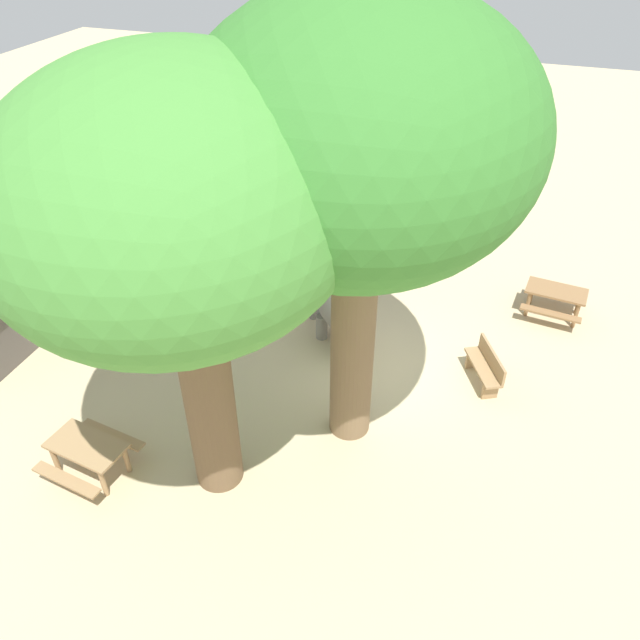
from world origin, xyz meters
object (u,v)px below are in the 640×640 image
object	(u,v)px
picnic_table_far	(88,451)
market_stall_teal	(49,262)
feed_bucket	(317,308)
shade_tree_secondary	(361,139)
person_handler	(344,268)
wooden_bench	(486,366)
elephant	(335,307)
shade_tree_main	(180,204)
picnic_table_near	(555,296)

from	to	relation	value
picnic_table_far	market_stall_teal	world-z (taller)	market_stall_teal
market_stall_teal	feed_bucket	size ratio (longest dim) A/B	7.00
picnic_table_far	shade_tree_secondary	bearing A→B (deg)	-140.15
person_handler	market_stall_teal	bearing A→B (deg)	-84.77
wooden_bench	feed_bucket	bearing A→B (deg)	46.58
elephant	shade_tree_secondary	distance (m)	6.02
shade_tree_main	feed_bucket	world-z (taller)	shade_tree_main
elephant	person_handler	xyz separation A→B (m)	(1.87, 0.31, -0.05)
wooden_bench	market_stall_teal	distance (m)	11.49
person_handler	wooden_bench	size ratio (longest dim) A/B	1.13
wooden_bench	picnic_table_near	size ratio (longest dim) A/B	0.86
shade_tree_main	shade_tree_secondary	bearing A→B (deg)	-44.85
person_handler	wooden_bench	world-z (taller)	person_handler
person_handler	market_stall_teal	xyz separation A→B (m)	(-2.52, 7.43, 0.19)
wooden_bench	market_stall_teal	bearing A→B (deg)	64.12
shade_tree_secondary	wooden_bench	distance (m)	6.71
market_stall_teal	feed_bucket	distance (m)	7.22
feed_bucket	elephant	bearing A→B (deg)	-139.79
wooden_bench	shade_tree_secondary	bearing A→B (deg)	105.14
person_handler	feed_bucket	size ratio (longest dim) A/B	4.50
elephant	picnic_table_far	world-z (taller)	elephant
elephant	wooden_bench	size ratio (longest dim) A/B	1.49
shade_tree_main	market_stall_teal	bearing A→B (deg)	59.24
feed_bucket	picnic_table_far	bearing A→B (deg)	158.89
person_handler	picnic_table_far	bearing A→B (deg)	-35.16
picnic_table_far	feed_bucket	xyz separation A→B (m)	(6.38, -2.46, -0.43)
shade_tree_main	picnic_table_far	size ratio (longest dim) A/B	4.69
picnic_table_near	picnic_table_far	size ratio (longest dim) A/B	0.99
picnic_table_far	market_stall_teal	bearing A→B (deg)	-38.97
wooden_bench	feed_bucket	xyz separation A→B (m)	(1.32, 4.49, -0.31)
shade_tree_secondary	person_handler	bearing A→B (deg)	18.04
picnic_table_near	shade_tree_main	bearing A→B (deg)	58.53
wooden_bench	market_stall_teal	size ratio (longest dim) A/B	0.57
market_stall_teal	picnic_table_near	bearing A→B (deg)	-74.91
elephant	market_stall_teal	distance (m)	7.77
picnic_table_near	shade_tree_secondary	bearing A→B (deg)	61.31
market_stall_teal	wooden_bench	bearing A→B (deg)	-88.83
picnic_table_far	elephant	bearing A→B (deg)	-112.64
wooden_bench	picnic_table_far	world-z (taller)	wooden_bench
shade_tree_main	picnic_table_near	world-z (taller)	shade_tree_main
shade_tree_main	picnic_table_far	xyz separation A→B (m)	(-0.71, 2.38, -5.20)
person_handler	wooden_bench	xyz separation A→B (m)	(-2.29, -4.04, -0.48)
shade_tree_secondary	market_stall_teal	size ratio (longest dim) A/B	3.36
elephant	shade_tree_main	distance (m)	6.80
elephant	person_handler	distance (m)	1.90
shade_tree_main	picnic_table_near	distance (m)	10.97
picnic_table_near	feed_bucket	world-z (taller)	picnic_table_near
elephant	shade_tree_secondary	size ratio (longest dim) A/B	0.25
elephant	picnic_table_near	bearing A→B (deg)	-109.68
picnic_table_near	market_stall_teal	size ratio (longest dim) A/B	0.66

